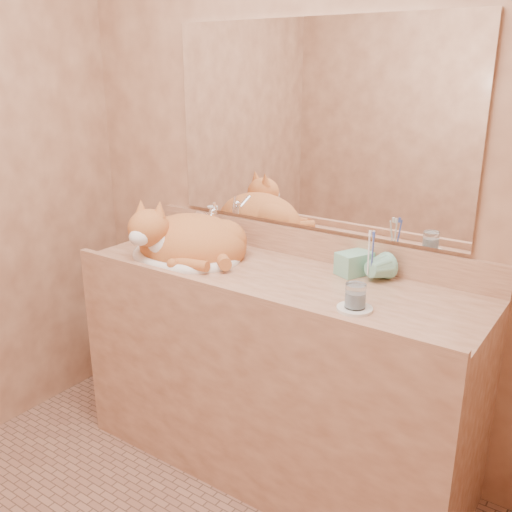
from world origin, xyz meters
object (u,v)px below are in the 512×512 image
Objects in this scene: sink_basin at (186,240)px; toothbrush_cup at (370,271)px; water_glass at (355,296)px; cat at (186,238)px; vanity_counter at (274,373)px; soap_dispenser at (341,253)px.

sink_basin is 0.78m from toothbrush_cup.
sink_basin is at bearing 173.02° from water_glass.
cat is 4.51× the size of toothbrush_cup.
sink_basin is 4.63× the size of toothbrush_cup.
cat is (-0.42, -0.03, 0.51)m from vanity_counter.
vanity_counter is at bearing 4.61° from sink_basin.
vanity_counter is at bearing -124.54° from soap_dispenser.
vanity_counter is 0.66m from cat.
cat is (0.01, -0.01, 0.01)m from sink_basin.
sink_basin is at bearing 129.79° from cat.
cat is 0.82m from water_glass.
toothbrush_cup is (0.12, 0.00, -0.05)m from soap_dispenser.
soap_dispenser is 2.43× the size of water_glass.
cat reaches higher than vanity_counter.
water_glass is at bearing -30.13° from soap_dispenser.
sink_basin is (-0.43, -0.02, 0.50)m from vanity_counter.
soap_dispenser is 0.31m from water_glass.
cat is at bearing -168.03° from toothbrush_cup.
soap_dispenser is (0.65, 0.15, 0.02)m from sink_basin.
cat is 0.66m from soap_dispenser.
vanity_counter is at bearing 162.86° from water_glass.
toothbrush_cup reaches higher than vanity_counter.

